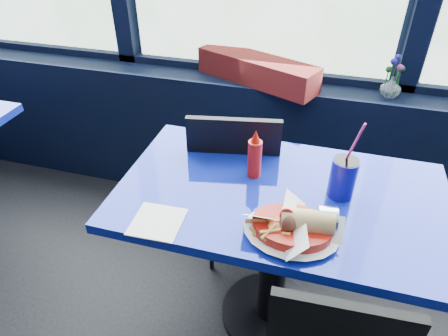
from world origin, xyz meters
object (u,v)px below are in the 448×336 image
near_table (277,228)px  flower_vase (391,85)px  soda_cup (343,177)px  chair_near_back (243,180)px  planter_box (257,70)px  food_basket (294,227)px  ketchup_bottle (255,156)px

near_table → flower_vase: flower_vase is taller
near_table → soda_cup: soda_cup is taller
chair_near_back → planter_box: 0.62m
food_basket → chair_near_back: bearing=136.4°
planter_box → flower_vase: bearing=22.9°
planter_box → ketchup_bottle: ketchup_bottle is taller
near_table → planter_box: (-0.27, 0.84, 0.30)m
near_table → soda_cup: bearing=12.1°
flower_vase → soda_cup: bearing=-103.9°
near_table → chair_near_back: 0.39m
planter_box → food_basket: bearing=-48.7°
planter_box → food_basket: (0.35, -1.04, -0.08)m
planter_box → near_table: bearing=-48.8°
chair_near_back → soda_cup: bearing=136.0°
planter_box → soda_cup: (0.48, -0.79, -0.04)m
soda_cup → planter_box: bearing=121.3°
near_table → food_basket: bearing=-71.0°
flower_vase → food_basket: bearing=-107.6°
flower_vase → near_table: bearing=-115.7°
near_table → food_basket: food_basket is taller
chair_near_back → food_basket: (0.29, -0.53, 0.26)m
chair_near_back → ketchup_bottle: bearing=100.5°
chair_near_back → planter_box: bearing=-94.0°
chair_near_back → flower_vase: (0.62, 0.51, 0.34)m
chair_near_back → soda_cup: (0.42, -0.28, 0.31)m
planter_box → ketchup_bottle: bearing=-55.5°
food_basket → ketchup_bottle: ketchup_bottle is taller
food_basket → ketchup_bottle: 0.34m
chair_near_back → near_table: bearing=113.1°
near_table → flower_vase: size_ratio=5.62×
near_table → chair_near_back: bearing=123.7°
near_table → ketchup_bottle: size_ratio=5.98×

